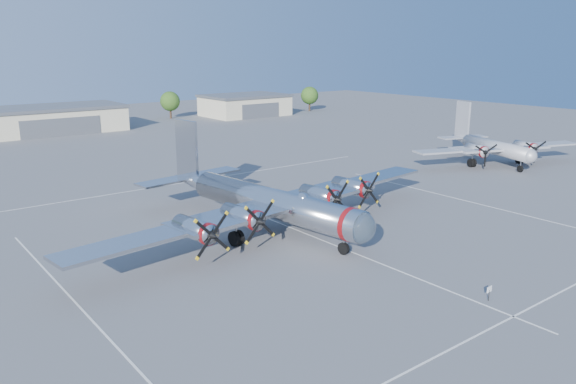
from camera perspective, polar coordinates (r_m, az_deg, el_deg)
ground at (r=53.70m, az=1.37°, el=-4.08°), size 260.00×260.00×0.00m
parking_lines at (r=52.42m, az=2.58°, el=-4.55°), size 60.00×50.08×0.01m
hangar_center at (r=126.39m, az=-22.97°, el=6.83°), size 28.60×14.60×5.40m
hangar_east at (r=146.19m, az=-4.39°, el=8.81°), size 20.60×14.60×5.40m
tree_east at (r=142.37m, az=-11.90°, el=9.01°), size 4.80×4.80×6.64m
tree_far_east at (r=156.42m, az=2.21°, el=9.77°), size 4.80×4.80×6.64m
main_bomber_b29 at (r=54.78m, az=-2.46°, el=-3.71°), size 45.90×34.21×9.42m
twin_engine_east at (r=90.38m, az=19.92°, el=2.72°), size 32.37×27.68×8.68m
info_placard at (r=41.78m, az=19.77°, el=-9.43°), size 0.57×0.08×1.09m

